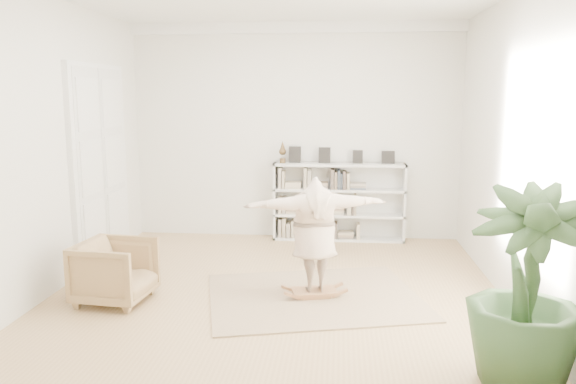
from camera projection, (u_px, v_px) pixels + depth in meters
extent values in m
plane|color=tan|center=(276.00, 296.00, 6.85)|extent=(6.00, 6.00, 0.00)
plane|color=silver|center=(295.00, 132.00, 9.48)|extent=(5.50, 0.00, 5.50)
plane|color=silver|center=(222.00, 194.00, 3.60)|extent=(5.50, 0.00, 5.50)
plane|color=silver|center=(50.00, 147.00, 6.79)|extent=(0.00, 6.00, 6.00)
plane|color=silver|center=(518.00, 151.00, 6.29)|extent=(0.00, 6.00, 6.00)
cube|color=white|center=(295.00, 27.00, 9.13)|extent=(5.50, 0.12, 0.18)
cube|color=white|center=(100.00, 167.00, 8.13)|extent=(0.08, 1.78, 2.92)
cube|color=silver|center=(89.00, 170.00, 7.74)|extent=(0.06, 0.78, 2.80)
cube|color=silver|center=(112.00, 163.00, 8.52)|extent=(0.06, 0.78, 2.80)
cube|color=silver|center=(275.00, 201.00, 9.52)|extent=(0.04, 0.35, 1.30)
cube|color=silver|center=(404.00, 203.00, 9.32)|extent=(0.04, 0.35, 1.30)
cube|color=silver|center=(339.00, 200.00, 9.57)|extent=(2.20, 0.04, 1.30)
cube|color=silver|center=(338.00, 238.00, 9.53)|extent=(2.20, 0.35, 0.04)
cube|color=silver|center=(339.00, 215.00, 9.46)|extent=(2.20, 0.35, 0.04)
cube|color=silver|center=(339.00, 190.00, 9.39)|extent=(2.20, 0.35, 0.04)
cube|color=silver|center=(339.00, 165.00, 9.31)|extent=(2.20, 0.35, 0.04)
cube|color=black|center=(295.00, 156.00, 9.41)|extent=(0.18, 0.07, 0.24)
cube|color=black|center=(325.00, 156.00, 9.36)|extent=(0.18, 0.07, 0.24)
cube|color=black|center=(358.00, 156.00, 9.31)|extent=(0.18, 0.07, 0.24)
cube|color=black|center=(388.00, 157.00, 9.27)|extent=(0.18, 0.07, 0.24)
imported|color=tan|center=(115.00, 271.00, 6.61)|extent=(0.90, 0.88, 0.75)
cube|color=tan|center=(314.00, 296.00, 6.81)|extent=(2.91, 2.55, 0.02)
cube|color=brown|center=(314.00, 291.00, 6.80)|extent=(0.59, 0.44, 0.03)
cube|color=brown|center=(314.00, 294.00, 6.81)|extent=(0.36, 0.14, 0.04)
cube|color=brown|center=(314.00, 294.00, 6.81)|extent=(0.36, 0.14, 0.04)
cube|color=brown|center=(314.00, 291.00, 6.80)|extent=(0.22, 0.10, 0.11)
cube|color=brown|center=(314.00, 291.00, 6.80)|extent=(0.22, 0.10, 0.11)
imported|color=beige|center=(315.00, 231.00, 6.68)|extent=(1.76, 0.87, 1.38)
imported|color=#2D4A25|center=(526.00, 288.00, 4.63)|extent=(1.19, 1.19, 1.71)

